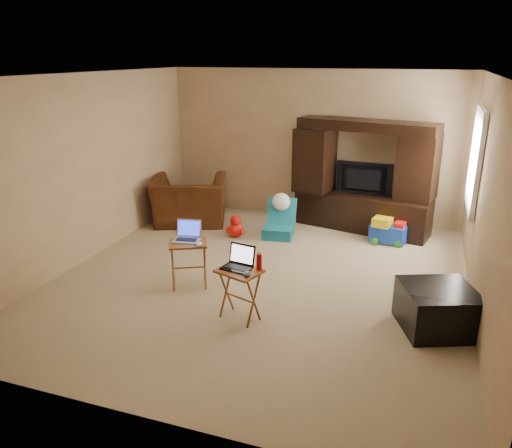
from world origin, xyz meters
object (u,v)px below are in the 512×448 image
at_px(plush_toy, 236,226).
at_px(push_toy, 388,230).
at_px(tray_table_right, 240,295).
at_px(water_bottle, 259,262).
at_px(recliner, 190,201).
at_px(tray_table_left, 189,265).
at_px(laptop_right, 236,258).
at_px(mouse_right, 247,274).
at_px(ottoman, 437,309).
at_px(entertainment_center, 364,177).
at_px(child_rocker, 278,219).
at_px(laptop_left, 186,232).
at_px(mouse_left, 199,244).
at_px(television, 363,179).

xyz_separation_m(plush_toy, push_toy, (2.27, 0.51, 0.02)).
height_order(tray_table_right, water_bottle, water_bottle).
height_order(recliner, water_bottle, recliner).
bearing_deg(tray_table_left, laptop_right, -59.06).
bearing_deg(recliner, mouse_right, 104.99).
height_order(ottoman, tray_table_left, tray_table_left).
xyz_separation_m(entertainment_center, recliner, (-2.77, -0.62, -0.49)).
height_order(entertainment_center, mouse_right, entertainment_center).
distance_m(ottoman, tray_table_right, 2.07).
distance_m(push_toy, tray_table_right, 3.16).
xyz_separation_m(child_rocker, push_toy, (1.64, 0.31, -0.10)).
distance_m(entertainment_center, laptop_left, 3.30).
xyz_separation_m(recliner, mouse_right, (2.07, -2.87, 0.21)).
relative_size(entertainment_center, child_rocker, 3.59).
height_order(tray_table_right, laptop_left, laptop_left).
relative_size(child_rocker, tray_table_right, 1.05).
relative_size(plush_toy, ottoman, 0.50).
xyz_separation_m(ottoman, mouse_left, (-2.69, -0.01, 0.38)).
bearing_deg(laptop_right, ottoman, 22.26).
distance_m(ottoman, water_bottle, 1.91).
distance_m(laptop_right, mouse_right, 0.24).
distance_m(recliner, ottoman, 4.56).
xyz_separation_m(recliner, child_rocker, (1.61, -0.19, -0.09)).
relative_size(plush_toy, water_bottle, 2.03).
distance_m(recliner, laptop_left, 2.44).
relative_size(ottoman, mouse_right, 6.11).
bearing_deg(tray_table_left, plush_toy, 65.95).
relative_size(ottoman, laptop_left, 2.33).
distance_m(television, ottoman, 3.14).
height_order(recliner, plush_toy, recliner).
height_order(tray_table_right, laptop_right, laptop_right).
bearing_deg(laptop_right, television, 84.94).
bearing_deg(laptop_left, mouse_right, -43.98).
distance_m(ottoman, mouse_left, 2.72).
xyz_separation_m(push_toy, tray_table_left, (-2.18, -2.34, 0.09)).
distance_m(child_rocker, mouse_left, 2.15).
distance_m(entertainment_center, tray_table_left, 3.36).
distance_m(push_toy, water_bottle, 3.04).
bearing_deg(recliner, tray_table_right, 104.37).
height_order(push_toy, mouse_left, mouse_left).
bearing_deg(entertainment_center, laptop_right, -92.13).
bearing_deg(mouse_right, water_bottle, 72.57).
bearing_deg(tray_table_left, entertainment_center, 31.90).
xyz_separation_m(plush_toy, tray_table_right, (0.97, -2.36, 0.11)).
relative_size(plush_toy, tray_table_right, 0.62).
bearing_deg(tray_table_right, laptop_left, 166.67).
xyz_separation_m(television, mouse_right, (-0.70, -3.44, -0.25)).
distance_m(recliner, water_bottle, 3.43).
bearing_deg(tray_table_left, mouse_left, -47.72).
height_order(entertainment_center, mouse_left, entertainment_center).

